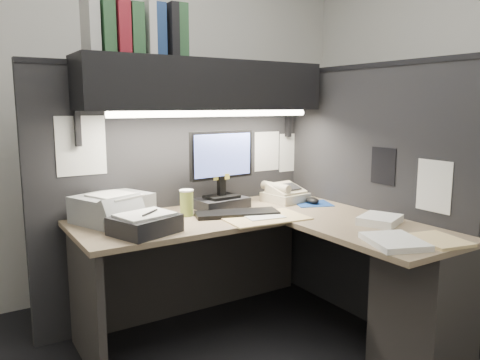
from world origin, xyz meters
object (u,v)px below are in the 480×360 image
at_px(overhead_shelf, 205,85).
at_px(telephone, 285,194).
at_px(keyboard, 237,213).
at_px(printer, 112,208).
at_px(desk, 320,278).
at_px(coffee_cup, 187,204).
at_px(notebook_stack, 145,225).
at_px(monitor, 222,178).

distance_m(overhead_shelf, telephone, 0.91).
bearing_deg(keyboard, printer, 176.33).
distance_m(desk, coffee_cup, 0.88).
height_order(desk, overhead_shelf, overhead_shelf).
height_order(desk, keyboard, keyboard).
distance_m(coffee_cup, printer, 0.42).
bearing_deg(telephone, notebook_stack, -173.89).
bearing_deg(overhead_shelf, keyboard, -79.01).
bearing_deg(keyboard, desk, -44.23).
xyz_separation_m(monitor, keyboard, (-0.03, -0.23, -0.18)).
xyz_separation_m(telephone, printer, (-1.16, 0.09, 0.03)).
bearing_deg(keyboard, monitor, 101.38).
xyz_separation_m(keyboard, telephone, (0.49, 0.17, 0.04)).
relative_size(telephone, printer, 0.67).
bearing_deg(keyboard, overhead_shelf, 119.14).
xyz_separation_m(desk, overhead_shelf, (-0.30, 0.75, 1.06)).
height_order(desk, coffee_cup, coffee_cup).
xyz_separation_m(coffee_cup, notebook_stack, (-0.35, -0.23, -0.03)).
bearing_deg(coffee_cup, printer, 164.48).
distance_m(telephone, printer, 1.16).
bearing_deg(notebook_stack, monitor, 25.99).
bearing_deg(coffee_cup, keyboard, -30.82).
distance_m(desk, notebook_stack, 0.99).
bearing_deg(coffee_cup, telephone, 1.56).
height_order(monitor, printer, monitor).
distance_m(desk, monitor, 0.87).
bearing_deg(printer, keyboard, -43.84).
xyz_separation_m(keyboard, notebook_stack, (-0.60, -0.08, 0.03)).
height_order(coffee_cup, printer, printer).
bearing_deg(printer, desk, -60.97).
height_order(overhead_shelf, printer, overhead_shelf).
bearing_deg(desk, overhead_shelf, 111.79).
bearing_deg(coffee_cup, notebook_stack, -146.02).
bearing_deg(notebook_stack, printer, 99.78).
bearing_deg(printer, coffee_cup, -37.54).
xyz_separation_m(monitor, notebook_stack, (-0.63, -0.31, -0.15)).
relative_size(overhead_shelf, telephone, 6.13).
bearing_deg(notebook_stack, keyboard, 7.77).
bearing_deg(monitor, telephone, -11.13).
bearing_deg(overhead_shelf, notebook_stack, -146.41).
xyz_separation_m(coffee_cup, printer, (-0.41, 0.11, 0.00)).
height_order(overhead_shelf, telephone, overhead_shelf).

